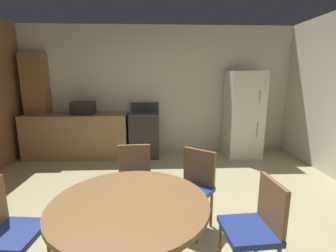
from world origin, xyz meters
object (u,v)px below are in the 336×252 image
at_px(chair_west, 4,228).
at_px(chair_northeast, 194,184).
at_px(microwave, 83,108).
at_px(chair_east, 257,224).
at_px(refrigerator, 243,114).
at_px(dining_table, 130,221).
at_px(oven_range, 145,134).
at_px(chair_north, 135,178).

relative_size(chair_west, chair_northeast, 1.00).
bearing_deg(chair_west, microwave, 100.89).
distance_m(microwave, chair_east, 3.99).
relative_size(chair_northeast, chair_east, 1.00).
height_order(refrigerator, chair_northeast, refrigerator).
xyz_separation_m(dining_table, chair_east, (1.00, 0.06, -0.10)).
relative_size(refrigerator, chair_west, 2.02).
height_order(microwave, chair_east, microwave).
distance_m(chair_west, chair_northeast, 1.75).
xyz_separation_m(microwave, chair_west, (0.30, -3.19, -0.53)).
bearing_deg(dining_table, microwave, 111.47).
bearing_deg(oven_range, chair_east, -71.80).
xyz_separation_m(dining_table, chair_north, (-0.06, 1.00, -0.10)).
bearing_deg(chair_west, dining_table, 0.00).
distance_m(refrigerator, chair_north, 3.07).
bearing_deg(chair_north, dining_table, 0.00).
relative_size(oven_range, microwave, 2.50).
relative_size(chair_west, chair_east, 1.00).
relative_size(microwave, chair_northeast, 0.51).
distance_m(oven_range, refrigerator, 2.10).
distance_m(refrigerator, dining_table, 3.82).
bearing_deg(oven_range, chair_northeast, -75.06).
bearing_deg(chair_east, dining_table, 0.00).
height_order(chair_northeast, chair_north, same).
bearing_deg(chair_north, refrigerator, 133.85).
bearing_deg(chair_west, chair_north, 49.58).
xyz_separation_m(refrigerator, chair_west, (-2.99, -3.14, -0.38)).
relative_size(refrigerator, dining_table, 1.50).
height_order(oven_range, chair_northeast, oven_range).
height_order(microwave, dining_table, microwave).
bearing_deg(chair_north, chair_west, -49.58).
xyz_separation_m(oven_range, chair_northeast, (0.67, -2.50, 0.03)).
height_order(refrigerator, dining_table, refrigerator).
distance_m(chair_northeast, chair_north, 0.69).
distance_m(oven_range, chair_west, 3.33).
height_order(chair_north, chair_east, same).
bearing_deg(chair_west, oven_range, 79.31).
distance_m(refrigerator, chair_east, 3.35).
bearing_deg(chair_west, chair_east, 4.59).
relative_size(dining_table, chair_west, 1.35).
bearing_deg(chair_west, refrigerator, 51.99).
bearing_deg(oven_range, chair_north, -89.98).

